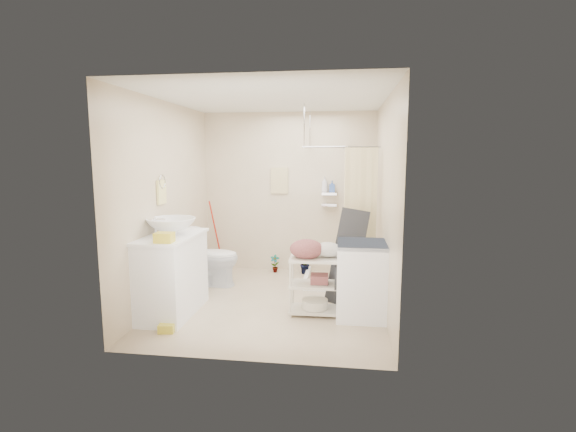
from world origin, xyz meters
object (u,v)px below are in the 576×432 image
object	(u,v)px
vanity	(170,274)
washing_machine	(363,280)
laundry_rack	(315,280)
toilet	(210,257)

from	to	relation	value
vanity	washing_machine	bearing A→B (deg)	5.88
vanity	laundry_rack	size ratio (longest dim) A/B	1.31
vanity	washing_machine	distance (m)	2.31
toilet	laundry_rack	bearing A→B (deg)	-118.95
vanity	laundry_rack	bearing A→B (deg)	7.34
washing_machine	laundry_rack	bearing A→B (deg)	-179.78
toilet	washing_machine	xyz separation A→B (m)	(2.18, -0.95, 0.03)
washing_machine	laundry_rack	world-z (taller)	washing_machine
toilet	washing_machine	world-z (taller)	washing_machine
toilet	laundry_rack	size ratio (longest dim) A/B	1.01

